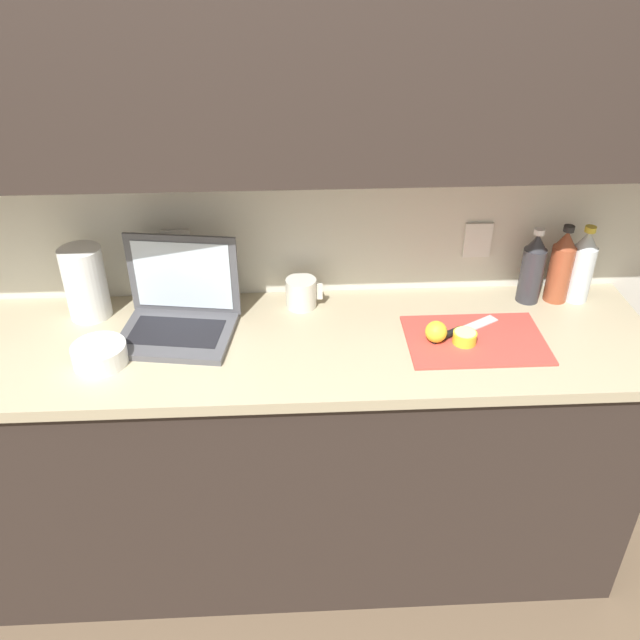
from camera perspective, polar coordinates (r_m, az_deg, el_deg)
ground_plane at (r=2.68m, az=-3.13°, el=-18.50°), size 12.00×12.00×0.00m
wall_back at (r=1.98m, az=-4.56°, el=17.14°), size 5.20×0.38×2.60m
counter_unit at (r=2.33m, az=-3.95°, el=-11.09°), size 2.33×0.59×0.93m
laptop at (r=2.11m, az=-11.77°, el=0.82°), size 0.38×0.32×0.28m
cutting_board at (r=2.09m, az=12.94°, el=-1.64°), size 0.41×0.28×0.01m
knife at (r=2.09m, az=11.21°, el=-1.03°), size 0.24×0.16×0.02m
lemon_half_cut at (r=2.05m, az=12.09°, el=-1.44°), size 0.07×0.07×0.04m
lemon_whole_beside at (r=2.04m, az=9.75°, el=-0.98°), size 0.07×0.07×0.07m
bottle_green_soda at (r=2.29m, az=17.45°, el=4.16°), size 0.07×0.07×0.26m
bottle_oil_tall at (r=2.32m, az=19.62°, el=4.24°), size 0.08×0.08×0.26m
bottle_water_clear at (r=2.35m, az=21.18°, el=4.20°), size 0.08×0.08×0.26m
measuring_cup at (r=2.19m, az=-1.58°, el=2.29°), size 0.12×0.10×0.10m
bowl_white at (r=2.03m, az=-18.07°, el=-2.76°), size 0.16×0.16×0.06m
paper_towel_roll at (r=2.23m, az=-19.15°, el=2.97°), size 0.13×0.13×0.23m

